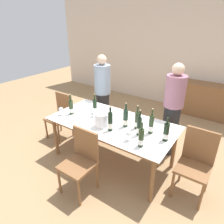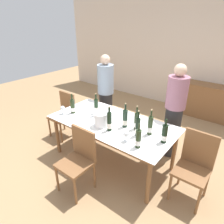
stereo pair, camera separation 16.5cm
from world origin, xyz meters
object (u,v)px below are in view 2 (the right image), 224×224
(wine_glass_0, at_px, (94,111))
(chair_near_front, at_px, (79,156))
(wine_bottle_0, at_px, (138,127))
(wine_bottle_1, at_px, (109,122))
(ice_bucket, at_px, (101,119))
(wine_bottle_2, at_px, (73,106))
(wine_bottle_4, at_px, (136,121))
(chair_right_end, at_px, (195,163))
(wine_bottle_7, at_px, (125,119))
(person_host, at_px, (106,94))
(wine_bottle_5, at_px, (138,139))
(wine_glass_2, at_px, (63,108))
(chair_left_end, at_px, (64,112))
(wine_bottle_3, at_px, (96,106))
(wine_bottle_8, at_px, (150,126))
(wine_glass_1, at_px, (126,134))
(person_guest_left, at_px, (174,113))
(dining_table, at_px, (112,126))
(sideboard_cabinet, at_px, (212,102))
(wine_bottle_6, at_px, (164,134))

(wine_glass_0, xyz_separation_m, chair_near_front, (0.37, -0.72, -0.33))
(wine_bottle_0, relative_size, wine_bottle_1, 1.00)
(ice_bucket, distance_m, wine_bottle_2, 0.69)
(wine_bottle_4, bearing_deg, chair_right_end, 1.97)
(wine_bottle_1, distance_m, wine_bottle_7, 0.26)
(wine_bottle_4, distance_m, wine_glass_0, 0.79)
(wine_bottle_4, height_order, person_host, person_host)
(wine_bottle_5, relative_size, person_host, 0.21)
(wine_glass_2, height_order, chair_left_end, chair_left_end)
(wine_bottle_3, bearing_deg, wine_bottle_0, -11.70)
(wine_bottle_3, bearing_deg, wine_bottle_8, -3.10)
(ice_bucket, xyz_separation_m, chair_left_end, (-1.24, 0.28, -0.35))
(wine_bottle_4, distance_m, person_host, 1.42)
(ice_bucket, relative_size, wine_glass_1, 1.41)
(wine_bottle_4, relative_size, person_guest_left, 0.23)
(wine_bottle_3, relative_size, chair_near_front, 0.39)
(dining_table, bearing_deg, wine_glass_0, -176.58)
(sideboard_cabinet, relative_size, dining_table, 0.63)
(ice_bucket, relative_size, wine_glass_0, 1.46)
(wine_bottle_3, height_order, wine_bottle_6, wine_bottle_3)
(wine_bottle_4, bearing_deg, wine_bottle_8, -2.56)
(ice_bucket, xyz_separation_m, wine_bottle_2, (-0.68, 0.05, 0.01))
(dining_table, distance_m, wine_glass_0, 0.41)
(wine_bottle_5, relative_size, wine_glass_0, 2.29)
(wine_bottle_6, height_order, wine_bottle_7, wine_bottle_7)
(wine_bottle_8, relative_size, person_guest_left, 0.24)
(chair_near_front, bearing_deg, wine_bottle_7, 72.01)
(wine_glass_0, height_order, wine_glass_2, wine_glass_0)
(wine_bottle_5, height_order, chair_near_front, wine_bottle_5)
(ice_bucket, bearing_deg, person_guest_left, 52.83)
(wine_bottle_6, distance_m, wine_bottle_7, 0.65)
(wine_bottle_0, height_order, wine_bottle_4, wine_bottle_0)
(wine_bottle_3, bearing_deg, sideboard_cabinet, 63.71)
(wine_bottle_6, bearing_deg, wine_bottle_3, 174.81)
(wine_bottle_0, distance_m, wine_glass_2, 1.39)
(wine_bottle_1, bearing_deg, wine_bottle_2, 175.15)
(wine_bottle_3, bearing_deg, wine_bottle_1, -30.51)
(wine_glass_2, height_order, person_host, person_host)
(chair_near_front, bearing_deg, wine_bottle_3, 116.98)
(wine_bottle_0, height_order, wine_bottle_5, wine_bottle_0)
(wine_bottle_4, relative_size, person_host, 0.23)
(wine_bottle_6, bearing_deg, chair_left_end, 177.40)
(chair_near_front, distance_m, person_host, 1.76)
(wine_glass_1, height_order, person_host, person_host)
(wine_bottle_5, bearing_deg, wine_bottle_1, 169.32)
(sideboard_cabinet, xyz_separation_m, wine_bottle_1, (-0.76, -2.99, 0.48))
(wine_glass_2, distance_m, person_guest_left, 1.89)
(wine_glass_1, relative_size, person_host, 0.10)
(sideboard_cabinet, bearing_deg, wine_bottle_6, -89.90)
(wine_bottle_8, height_order, chair_right_end, wine_bottle_8)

